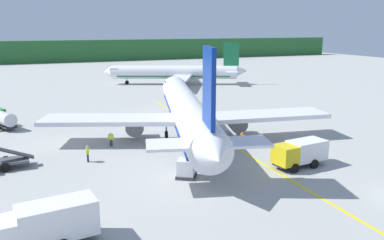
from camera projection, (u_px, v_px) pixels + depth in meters
The scene contains 13 objects.
ground at pixel (188, 100), 74.85m from camera, with size 240.00×320.00×0.20m, color #A8A8A3.
distant_treeline at pixel (102, 50), 159.68m from camera, with size 216.00×6.00×8.42m, color #28602D.
airliner_foreground at pixel (187, 110), 48.59m from camera, with size 34.28×41.10×11.90m.
airliner_mid_apron at pixel (176, 73), 94.31m from camera, with size 32.88×27.64×9.83m.
service_truck_baggage at pixel (300, 152), 38.61m from camera, with size 5.81×2.92×2.53m.
service_truck_catering at pixel (44, 224), 24.25m from camera, with size 6.77×3.07×2.84m.
service_truck_pushback at pixel (1, 118), 53.27m from camera, with size 4.24×5.66×2.40m.
cargo_container_near at pixel (186, 168), 35.93m from camera, with size 2.36×2.36×1.86m.
crew_marshaller at pixel (242, 138), 44.94m from camera, with size 0.38×0.59×1.79m.
crew_loader_left at pixel (111, 138), 45.28m from camera, with size 0.61×0.34×1.65m.
crew_loader_right at pixel (213, 154), 39.52m from camera, with size 0.33×0.61×1.68m.
crew_supervisor at pixel (88, 152), 40.03m from camera, with size 0.40×0.58×1.76m.
apron_guide_line at pixel (228, 143), 46.62m from camera, with size 0.30×60.00×0.01m, color yellow.
Camera 1 is at (-26.90, -20.64, 13.39)m, focal length 36.98 mm.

